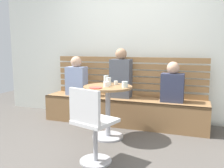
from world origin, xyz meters
TOP-DOWN VIEW (x-y plane):
  - ground at (0.00, 0.00)m, footprint 8.00×8.00m
  - back_wall at (0.00, 1.64)m, footprint 5.20×0.10m
  - booth_bench at (0.00, 1.20)m, footprint 2.70×0.52m
  - booth_backrest at (0.00, 1.44)m, footprint 2.65×0.04m
  - cafe_table at (-0.02, 0.52)m, footprint 0.68×0.68m
  - white_chair at (0.09, -0.29)m, footprint 0.50×0.50m
  - person_adult at (-0.06, 1.24)m, footprint 0.34×0.22m
  - person_child_left at (0.79, 1.18)m, footprint 0.34×0.22m
  - person_child_middle at (-0.85, 1.17)m, footprint 0.34×0.22m
  - cup_espresso_small at (0.04, 0.68)m, footprint 0.06×0.06m
  - cup_ceramic_white at (-0.02, 0.46)m, footprint 0.08×0.08m
  - cup_glass_short at (0.23, 0.50)m, footprint 0.08×0.08m
  - cup_glass_tall at (-0.13, 0.73)m, footprint 0.07×0.07m
  - cup_water_clear at (-0.04, 0.60)m, footprint 0.07×0.07m
  - plate_small at (-0.11, 0.30)m, footprint 0.17×0.17m

SIDE VIEW (x-z plane):
  - ground at x=0.00m, z-range 0.00..0.00m
  - booth_bench at x=0.00m, z-range 0.00..0.44m
  - white_chair at x=0.09m, z-range 0.04..0.89m
  - cafe_table at x=-0.02m, z-range 0.15..0.89m
  - person_child_left at x=0.79m, z-range 0.40..1.02m
  - person_child_middle at x=-0.85m, z-range 0.40..1.08m
  - plate_small at x=-0.11m, z-range 0.74..0.75m
  - cup_espresso_small at x=0.04m, z-range 0.74..0.79m
  - cup_ceramic_white at x=-0.02m, z-range 0.74..0.81m
  - booth_backrest at x=0.00m, z-range 0.44..1.11m
  - cup_glass_short at x=0.23m, z-range 0.74..0.82m
  - cup_water_clear at x=-0.04m, z-range 0.74..0.85m
  - cup_glass_tall at x=-0.13m, z-range 0.74..0.86m
  - person_adult at x=-0.06m, z-range 0.40..1.22m
  - back_wall at x=0.00m, z-range 0.00..2.90m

